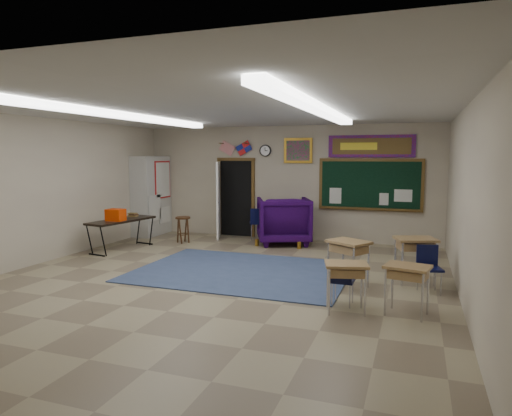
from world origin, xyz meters
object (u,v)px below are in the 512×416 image
(wingback_armchair, at_px, (283,220))
(folding_table, at_px, (122,233))
(student_desk_front_left, at_px, (348,261))
(student_desk_front_right, at_px, (415,258))
(wooden_stool, at_px, (183,229))

(wingback_armchair, relative_size, folding_table, 0.72)
(wingback_armchair, bearing_deg, folding_table, 7.53)
(student_desk_front_left, relative_size, student_desk_front_right, 1.02)
(wingback_armchair, height_order, student_desk_front_right, wingback_armchair)
(student_desk_front_left, height_order, student_desk_front_right, student_desk_front_right)
(student_desk_front_right, bearing_deg, folding_table, 155.03)
(wingback_armchair, height_order, wooden_stool, wingback_armchair)
(student_desk_front_left, xyz_separation_m, wooden_stool, (-4.54, 2.53, -0.09))
(student_desk_front_left, xyz_separation_m, student_desk_front_right, (1.07, 0.56, 0.01))
(wingback_armchair, height_order, folding_table, wingback_armchair)
(student_desk_front_left, bearing_deg, student_desk_front_right, 59.41)
(student_desk_front_left, distance_m, folding_table, 5.64)
(wingback_armchair, height_order, student_desk_front_left, wingback_armchair)
(wingback_armchair, xyz_separation_m, student_desk_front_right, (3.16, -2.72, -0.14))
(folding_table, relative_size, wooden_stool, 2.73)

